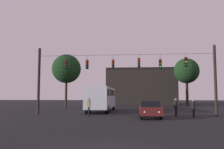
{
  "coord_description": "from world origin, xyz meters",
  "views": [
    {
      "loc": [
        1.07,
        -8.77,
        1.95
      ],
      "look_at": [
        -1.81,
        22.15,
        4.71
      ],
      "focal_mm": 38.93,
      "sensor_mm": 36.0,
      "label": 1
    }
  ],
  "objects_px": {
    "pedestrian_crossing_left": "(176,106)",
    "pedestrian_near_bus": "(89,106)",
    "pedestrian_crossing_right": "(194,107)",
    "car_near_right": "(150,109)",
    "tree_left_silhouette": "(186,71)",
    "city_bus": "(102,97)",
    "tree_behind_building": "(66,69)",
    "pedestrian_crossing_center": "(177,106)",
    "pedestrian_trailing": "(149,107)"
  },
  "relations": [
    {
      "from": "pedestrian_crossing_left",
      "to": "pedestrian_near_bus",
      "type": "height_order",
      "value": "pedestrian_near_bus"
    },
    {
      "from": "pedestrian_crossing_right",
      "to": "car_near_right",
      "type": "bearing_deg",
      "value": -168.06
    },
    {
      "from": "car_near_right",
      "to": "tree_left_silhouette",
      "type": "distance_m",
      "value": 26.81
    },
    {
      "from": "city_bus",
      "to": "tree_left_silhouette",
      "type": "distance_m",
      "value": 22.01
    },
    {
      "from": "pedestrian_near_bus",
      "to": "tree_behind_building",
      "type": "height_order",
      "value": "tree_behind_building"
    },
    {
      "from": "pedestrian_crossing_center",
      "to": "car_near_right",
      "type": "bearing_deg",
      "value": -122.23
    },
    {
      "from": "pedestrian_crossing_right",
      "to": "tree_left_silhouette",
      "type": "xyz_separation_m",
      "value": [
        4.48,
        23.91,
        5.73
      ]
    },
    {
      "from": "pedestrian_crossing_center",
      "to": "tree_behind_building",
      "type": "relative_size",
      "value": 0.17
    },
    {
      "from": "pedestrian_crossing_right",
      "to": "pedestrian_trailing",
      "type": "bearing_deg",
      "value": 150.69
    },
    {
      "from": "pedestrian_crossing_center",
      "to": "pedestrian_trailing",
      "type": "bearing_deg",
      "value": -147.29
    },
    {
      "from": "pedestrian_crossing_right",
      "to": "tree_left_silhouette",
      "type": "distance_m",
      "value": 24.99
    },
    {
      "from": "pedestrian_crossing_left",
      "to": "pedestrian_near_bus",
      "type": "xyz_separation_m",
      "value": [
        -8.36,
        -0.8,
        0.03
      ]
    },
    {
      "from": "city_bus",
      "to": "pedestrian_trailing",
      "type": "bearing_deg",
      "value": -44.09
    },
    {
      "from": "pedestrian_crossing_left",
      "to": "pedestrian_trailing",
      "type": "height_order",
      "value": "pedestrian_crossing_left"
    },
    {
      "from": "tree_left_silhouette",
      "to": "tree_behind_building",
      "type": "bearing_deg",
      "value": -159.5
    },
    {
      "from": "pedestrian_crossing_right",
      "to": "pedestrian_trailing",
      "type": "height_order",
      "value": "pedestrian_crossing_right"
    },
    {
      "from": "pedestrian_crossing_center",
      "to": "pedestrian_near_bus",
      "type": "distance_m",
      "value": 9.72
    },
    {
      "from": "city_bus",
      "to": "pedestrian_crossing_right",
      "type": "xyz_separation_m",
      "value": [
        9.46,
        -7.57,
        -0.94
      ]
    },
    {
      "from": "pedestrian_crossing_right",
      "to": "tree_behind_building",
      "type": "bearing_deg",
      "value": 135.86
    },
    {
      "from": "pedestrian_crossing_left",
      "to": "tree_behind_building",
      "type": "height_order",
      "value": "tree_behind_building"
    },
    {
      "from": "city_bus",
      "to": "pedestrian_crossing_right",
      "type": "height_order",
      "value": "city_bus"
    },
    {
      "from": "car_near_right",
      "to": "pedestrian_crossing_left",
      "type": "relative_size",
      "value": 2.52
    },
    {
      "from": "pedestrian_near_bus",
      "to": "tree_behind_building",
      "type": "bearing_deg",
      "value": 113.38
    },
    {
      "from": "car_near_right",
      "to": "city_bus",
      "type": "bearing_deg",
      "value": 123.02
    },
    {
      "from": "car_near_right",
      "to": "tree_behind_building",
      "type": "relative_size",
      "value": 0.49
    },
    {
      "from": "pedestrian_crossing_left",
      "to": "pedestrian_crossing_center",
      "type": "relative_size",
      "value": 1.15
    },
    {
      "from": "city_bus",
      "to": "pedestrian_near_bus",
      "type": "xyz_separation_m",
      "value": [
        -0.29,
        -7.22,
        -0.86
      ]
    },
    {
      "from": "pedestrian_trailing",
      "to": "car_near_right",
      "type": "bearing_deg",
      "value": -91.43
    },
    {
      "from": "city_bus",
      "to": "pedestrian_crossing_center",
      "type": "distance_m",
      "value": 9.34
    },
    {
      "from": "pedestrian_crossing_center",
      "to": "pedestrian_crossing_right",
      "type": "bearing_deg",
      "value": -78.91
    },
    {
      "from": "pedestrian_crossing_center",
      "to": "tree_behind_building",
      "type": "height_order",
      "value": "tree_behind_building"
    },
    {
      "from": "pedestrian_crossing_left",
      "to": "pedestrian_crossing_right",
      "type": "height_order",
      "value": "pedestrian_crossing_left"
    },
    {
      "from": "pedestrian_crossing_left",
      "to": "tree_behind_building",
      "type": "distance_m",
      "value": 21.93
    },
    {
      "from": "pedestrian_near_bus",
      "to": "pedestrian_trailing",
      "type": "distance_m",
      "value": 6.12
    },
    {
      "from": "pedestrian_crossing_right",
      "to": "tree_left_silhouette",
      "type": "height_order",
      "value": "tree_left_silhouette"
    },
    {
      "from": "tree_behind_building",
      "to": "pedestrian_crossing_right",
      "type": "bearing_deg",
      "value": -44.14
    },
    {
      "from": "car_near_right",
      "to": "pedestrian_near_bus",
      "type": "xyz_separation_m",
      "value": [
        -5.76,
        1.2,
        0.21
      ]
    },
    {
      "from": "pedestrian_crossing_right",
      "to": "pedestrian_trailing",
      "type": "xyz_separation_m",
      "value": [
        -3.92,
        2.2,
        -0.08
      ]
    },
    {
      "from": "pedestrian_trailing",
      "to": "pedestrian_near_bus",
      "type": "bearing_deg",
      "value": -162.44
    },
    {
      "from": "car_near_right",
      "to": "pedestrian_crossing_center",
      "type": "distance_m",
      "value": 5.95
    },
    {
      "from": "car_near_right",
      "to": "tree_left_silhouette",
      "type": "height_order",
      "value": "tree_left_silhouette"
    },
    {
      "from": "pedestrian_crossing_right",
      "to": "tree_behind_building",
      "type": "relative_size",
      "value": 0.19
    },
    {
      "from": "city_bus",
      "to": "pedestrian_trailing",
      "type": "height_order",
      "value": "city_bus"
    },
    {
      "from": "city_bus",
      "to": "car_near_right",
      "type": "relative_size",
      "value": 2.53
    },
    {
      "from": "pedestrian_trailing",
      "to": "tree_behind_building",
      "type": "xyz_separation_m",
      "value": [
        -12.62,
        13.85,
        5.57
      ]
    },
    {
      "from": "pedestrian_trailing",
      "to": "tree_behind_building",
      "type": "distance_m",
      "value": 19.55
    },
    {
      "from": "city_bus",
      "to": "pedestrian_crossing_right",
      "type": "distance_m",
      "value": 12.15
    },
    {
      "from": "pedestrian_near_bus",
      "to": "pedestrian_crossing_right",
      "type": "bearing_deg",
      "value": -2.07
    },
    {
      "from": "pedestrian_near_bus",
      "to": "tree_left_silhouette",
      "type": "bearing_deg",
      "value": 58.86
    },
    {
      "from": "pedestrian_crossing_right",
      "to": "pedestrian_near_bus",
      "type": "relative_size",
      "value": 0.93
    }
  ]
}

